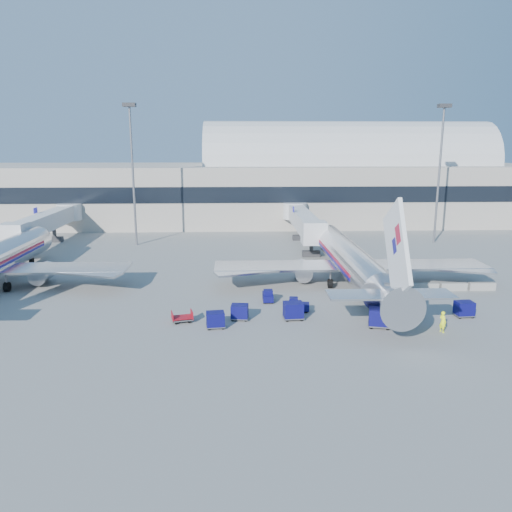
{
  "coord_description": "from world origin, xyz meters",
  "views": [
    {
      "loc": [
        -3.36,
        -51.73,
        16.35
      ],
      "look_at": [
        -1.12,
        6.0,
        3.33
      ],
      "focal_mm": 35.0,
      "sensor_mm": 36.0,
      "label": 1
    }
  ],
  "objects_px": {
    "airliner_main": "(351,261)",
    "barrier_mid": "(454,287)",
    "cart_solo_near": "(380,317)",
    "jetbridge_near": "(302,220)",
    "cart_train_a": "(293,310)",
    "cart_train_c": "(215,319)",
    "barrier_near": "(425,287)",
    "cart_solo_far": "(464,309)",
    "mast_east": "(441,154)",
    "tug_lead": "(297,305)",
    "cart_train_b": "(240,312)",
    "barrier_far": "(482,286)",
    "tug_right": "(400,305)",
    "tug_left": "(268,296)",
    "cart_open_red": "(182,318)",
    "ramp_worker": "(443,322)",
    "mast_west": "(132,154)",
    "jetbridge_mid": "(48,221)"
  },
  "relations": [
    {
      "from": "tug_lead",
      "to": "cart_train_a",
      "type": "bearing_deg",
      "value": -98.89
    },
    {
      "from": "cart_solo_far",
      "to": "tug_left",
      "type": "bearing_deg",
      "value": 160.0
    },
    {
      "from": "barrier_far",
      "to": "tug_lead",
      "type": "bearing_deg",
      "value": -163.44
    },
    {
      "from": "cart_solo_far",
      "to": "cart_train_b",
      "type": "bearing_deg",
      "value": 176.26
    },
    {
      "from": "barrier_near",
      "to": "ramp_worker",
      "type": "distance_m",
      "value": 13.05
    },
    {
      "from": "barrier_near",
      "to": "barrier_mid",
      "type": "relative_size",
      "value": 1.0
    },
    {
      "from": "jetbridge_mid",
      "to": "barrier_mid",
      "type": "xyz_separation_m",
      "value": [
        55.7,
        -28.81,
        -3.48
      ]
    },
    {
      "from": "cart_train_a",
      "to": "mast_east",
      "type": "bearing_deg",
      "value": 47.85
    },
    {
      "from": "airliner_main",
      "to": "ramp_worker",
      "type": "bearing_deg",
      "value": -72.41
    },
    {
      "from": "barrier_mid",
      "to": "cart_solo_near",
      "type": "relative_size",
      "value": 1.3
    },
    {
      "from": "jetbridge_near",
      "to": "cart_train_c",
      "type": "xyz_separation_m",
      "value": [
        -12.97,
        -39.63,
        -3.13
      ]
    },
    {
      "from": "tug_right",
      "to": "cart_train_a",
      "type": "xyz_separation_m",
      "value": [
        -10.87,
        -1.85,
        0.2
      ]
    },
    {
      "from": "cart_solo_near",
      "to": "jetbridge_mid",
      "type": "bearing_deg",
      "value": 151.29
    },
    {
      "from": "barrier_near",
      "to": "cart_train_b",
      "type": "relative_size",
      "value": 1.66
    },
    {
      "from": "barrier_near",
      "to": "tug_lead",
      "type": "bearing_deg",
      "value": -156.98
    },
    {
      "from": "airliner_main",
      "to": "barrier_near",
      "type": "bearing_deg",
      "value": -17.39
    },
    {
      "from": "jetbridge_mid",
      "to": "cart_train_a",
      "type": "height_order",
      "value": "jetbridge_mid"
    },
    {
      "from": "barrier_mid",
      "to": "barrier_far",
      "type": "bearing_deg",
      "value": 0.0
    },
    {
      "from": "airliner_main",
      "to": "barrier_mid",
      "type": "relative_size",
      "value": 12.42
    },
    {
      "from": "jetbridge_mid",
      "to": "cart_solo_near",
      "type": "bearing_deg",
      "value": -42.34
    },
    {
      "from": "tug_lead",
      "to": "cart_train_b",
      "type": "distance_m",
      "value": 6.17
    },
    {
      "from": "cart_train_c",
      "to": "cart_solo_near",
      "type": "distance_m",
      "value": 14.92
    },
    {
      "from": "cart_train_b",
      "to": "cart_solo_far",
      "type": "height_order",
      "value": "cart_solo_far"
    },
    {
      "from": "barrier_mid",
      "to": "cart_solo_near",
      "type": "xyz_separation_m",
      "value": [
        -11.76,
        -11.24,
        0.49
      ]
    },
    {
      "from": "cart_solo_near",
      "to": "ramp_worker",
      "type": "bearing_deg",
      "value": -1.32
    },
    {
      "from": "cart_train_a",
      "to": "cart_train_b",
      "type": "bearing_deg",
      "value": 173.9
    },
    {
      "from": "mast_east",
      "to": "tug_right",
      "type": "relative_size",
      "value": 8.94
    },
    {
      "from": "cart_train_b",
      "to": "cart_solo_far",
      "type": "relative_size",
      "value": 1.0
    },
    {
      "from": "cart_train_c",
      "to": "jetbridge_near",
      "type": "bearing_deg",
      "value": 64.78
    },
    {
      "from": "cart_open_red",
      "to": "mast_east",
      "type": "bearing_deg",
      "value": 29.75
    },
    {
      "from": "mast_east",
      "to": "cart_train_c",
      "type": "distance_m",
      "value": 54.35
    },
    {
      "from": "airliner_main",
      "to": "tug_right",
      "type": "distance_m",
      "value": 10.14
    },
    {
      "from": "barrier_near",
      "to": "cart_train_c",
      "type": "relative_size",
      "value": 1.63
    },
    {
      "from": "barrier_mid",
      "to": "ramp_worker",
      "type": "height_order",
      "value": "ramp_worker"
    },
    {
      "from": "tug_right",
      "to": "cart_train_c",
      "type": "relative_size",
      "value": 1.37
    },
    {
      "from": "airliner_main",
      "to": "tug_lead",
      "type": "relative_size",
      "value": 16.35
    },
    {
      "from": "barrier_near",
      "to": "cart_solo_far",
      "type": "xyz_separation_m",
      "value": [
        0.52,
        -8.75,
        0.37
      ]
    },
    {
      "from": "barrier_mid",
      "to": "cart_solo_near",
      "type": "bearing_deg",
      "value": -136.3
    },
    {
      "from": "jetbridge_near",
      "to": "cart_train_a",
      "type": "xyz_separation_m",
      "value": [
        -5.66,
        -37.65,
        -3.03
      ]
    },
    {
      "from": "jetbridge_mid",
      "to": "cart_train_c",
      "type": "xyz_separation_m",
      "value": [
        29.03,
        -39.63,
        -3.13
      ]
    },
    {
      "from": "airliner_main",
      "to": "tug_left",
      "type": "height_order",
      "value": "airliner_main"
    },
    {
      "from": "cart_open_red",
      "to": "tug_lead",
      "type": "bearing_deg",
      "value": -0.94
    },
    {
      "from": "barrier_near",
      "to": "cart_train_a",
      "type": "relative_size",
      "value": 1.49
    },
    {
      "from": "barrier_far",
      "to": "cart_solo_far",
      "type": "xyz_separation_m",
      "value": [
        -6.08,
        -8.75,
        0.37
      ]
    },
    {
      "from": "airliner_main",
      "to": "tug_lead",
      "type": "bearing_deg",
      "value": -129.27
    },
    {
      "from": "cart_train_b",
      "to": "barrier_far",
      "type": "bearing_deg",
      "value": 24.11
    },
    {
      "from": "mast_west",
      "to": "airliner_main",
      "type": "bearing_deg",
      "value": -40.36
    },
    {
      "from": "mast_east",
      "to": "barrier_far",
      "type": "relative_size",
      "value": 7.53
    },
    {
      "from": "tug_lead",
      "to": "cart_open_red",
      "type": "distance_m",
      "value": 11.46
    },
    {
      "from": "jetbridge_near",
      "to": "barrier_near",
      "type": "bearing_deg",
      "value": -70.15
    }
  ]
}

